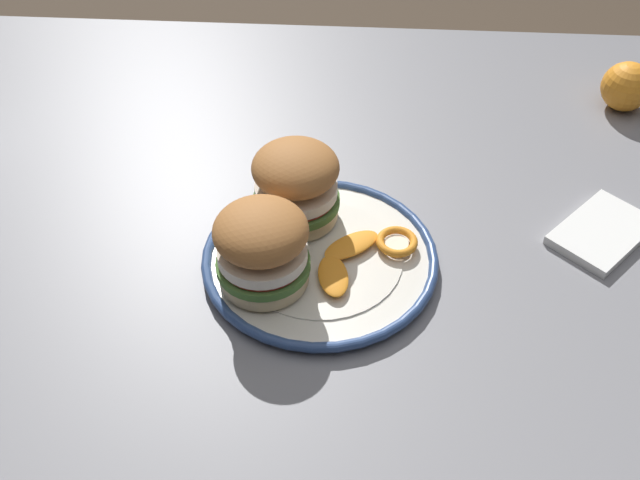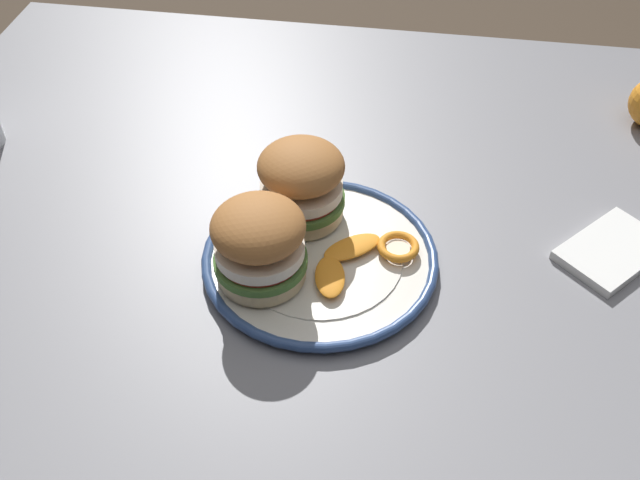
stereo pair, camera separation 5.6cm
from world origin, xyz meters
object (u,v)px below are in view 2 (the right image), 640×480
Objects in this scene: dining_table at (385,287)px; dinner_plate at (320,258)px; sandwich_half_left at (259,242)px; sandwich_half_right at (301,182)px.

dining_table is 5.06× the size of dinner_plate.
sandwich_half_right is at bearing -104.20° from sandwich_half_left.
sandwich_half_left reaches higher than dining_table.
dining_table is at bearing 171.03° from sandwich_half_right.
sandwich_half_right is at bearing -8.97° from dining_table.
dining_table is 0.19m from sandwich_half_right.
sandwich_half_left is (0.14, 0.09, 0.15)m from dining_table.
sandwich_half_left and sandwich_half_right have the same top height.
sandwich_half_left is at bearing 33.55° from dining_table.
sandwich_half_left is at bearing 35.20° from dinner_plate.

